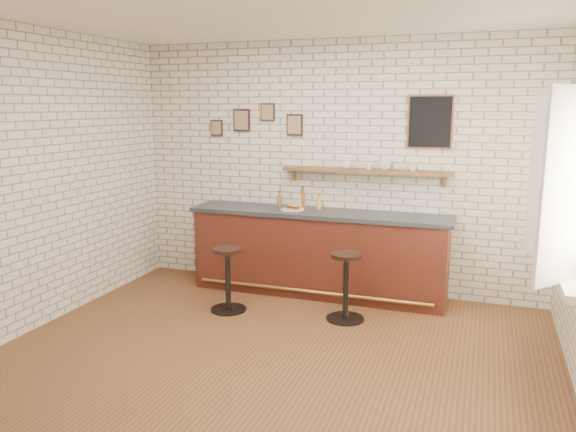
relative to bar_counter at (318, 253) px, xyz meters
name	(u,v)px	position (x,y,z in m)	size (l,w,h in m)	color
ground	(276,351)	(0.10, -1.70, -0.51)	(5.00, 5.00, 0.00)	brown
bar_counter	(318,253)	(0.00, 0.00, 0.00)	(3.10, 0.65, 1.01)	#4E1E14
sandwich_plate	(292,209)	(-0.32, -0.03, 0.51)	(0.28, 0.28, 0.01)	white
ciabatta_sandwich	(293,206)	(-0.31, -0.03, 0.55)	(0.19, 0.13, 0.06)	tan
potato_chips	(291,209)	(-0.34, -0.03, 0.52)	(0.26, 0.18, 0.00)	#C69346
bitters_bottle_brown	(280,200)	(-0.54, 0.13, 0.58)	(0.06, 0.06, 0.19)	brown
bitters_bottle_white	(301,201)	(-0.26, 0.13, 0.59)	(0.06, 0.06, 0.22)	silver
bitters_bottle_amber	(303,199)	(-0.24, 0.13, 0.61)	(0.06, 0.06, 0.26)	brown
condiment_bottle_yellow	(319,203)	(-0.03, 0.13, 0.58)	(0.06, 0.06, 0.18)	gold
bar_stool_left	(228,277)	(-0.77, -0.88, -0.13)	(0.39, 0.39, 0.71)	black
bar_stool_right	(346,284)	(0.52, -0.72, -0.12)	(0.40, 0.40, 0.72)	black
wall_shelf	(365,171)	(0.50, 0.20, 0.97)	(2.00, 0.18, 0.18)	brown
shelf_cup_a	(346,165)	(0.27, 0.20, 1.04)	(0.12, 0.12, 0.09)	white
shelf_cup_b	(369,166)	(0.54, 0.20, 1.04)	(0.09, 0.09, 0.09)	white
shelf_cup_c	(385,165)	(0.73, 0.20, 1.05)	(0.14, 0.14, 0.11)	white
shelf_cup_d	(413,167)	(1.05, 0.20, 1.04)	(0.09, 0.09, 0.09)	white
back_wall_decor	(353,122)	(0.33, 0.28, 1.54)	(2.96, 0.02, 0.56)	black
window_sill	(568,274)	(2.50, -1.40, 0.39)	(0.20, 1.35, 0.06)	white
casement_window	(572,182)	(2.46, -1.40, 1.14)	(0.40, 1.30, 1.56)	white
book_lower	(566,269)	(2.48, -1.41, 0.44)	(0.19, 0.25, 0.02)	tan
book_upper	(567,268)	(2.48, -1.43, 0.46)	(0.16, 0.22, 0.02)	tan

